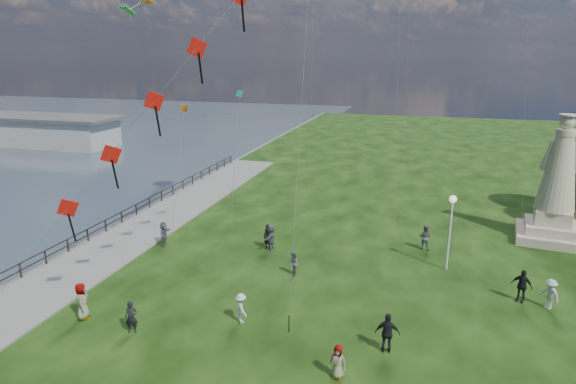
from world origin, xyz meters
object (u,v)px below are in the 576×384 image
(person_0, at_px, (131,317))
(person_1, at_px, (293,263))
(lamppost, at_px, (451,217))
(person_11, at_px, (271,237))
(person_3, at_px, (388,333))
(person_8, at_px, (550,294))
(statue, at_px, (556,194))
(person_5, at_px, (164,234))
(person_9, at_px, (522,286))
(person_7, at_px, (425,237))
(person_10, at_px, (82,301))
(pier_pavilion, at_px, (27,129))
(person_2, at_px, (241,308))
(person_6, at_px, (268,237))
(person_4, at_px, (338,362))

(person_0, bearing_deg, person_1, 33.60)
(lamppost, distance_m, person_0, 18.78)
(lamppost, bearing_deg, person_11, -179.95)
(person_3, bearing_deg, person_8, -144.92)
(statue, height_order, lamppost, statue)
(person_5, bearing_deg, person_11, -91.24)
(person_9, bearing_deg, person_11, -165.19)
(person_1, xyz_separation_m, person_7, (7.55, 6.32, 0.13))
(person_1, bearing_deg, person_5, -121.80)
(person_8, distance_m, person_11, 16.77)
(person_7, distance_m, person_10, 21.56)
(statue, xyz_separation_m, person_0, (-21.85, -18.78, -2.58))
(statue, bearing_deg, pier_pavilion, 169.17)
(person_8, height_order, person_10, person_10)
(person_1, xyz_separation_m, person_5, (-9.84, 2.00, 0.11))
(person_2, relative_size, person_5, 0.90)
(person_1, xyz_separation_m, person_8, (13.92, -0.10, 0.08))
(person_1, height_order, person_8, person_8)
(person_5, bearing_deg, person_6, -90.64)
(lamppost, height_order, person_3, lamppost)
(person_3, bearing_deg, person_5, -31.00)
(person_4, relative_size, person_6, 0.84)
(person_1, bearing_deg, statue, 103.09)
(person_3, distance_m, person_9, 9.29)
(person_10, bearing_deg, statue, -82.84)
(person_2, height_order, person_7, person_7)
(person_6, height_order, person_8, person_6)
(person_7, height_order, person_10, person_10)
(person_11, bearing_deg, person_5, -79.96)
(person_7, relative_size, person_10, 0.91)
(person_4, distance_m, person_8, 12.89)
(person_2, height_order, person_5, person_5)
(person_5, relative_size, person_11, 0.97)
(pier_pavilion, relative_size, person_4, 20.13)
(person_5, height_order, person_11, person_11)
(person_0, xyz_separation_m, person_9, (18.35, 8.46, 0.11))
(person_6, bearing_deg, person_7, 36.80)
(person_0, distance_m, person_10, 3.14)
(person_2, relative_size, person_4, 1.03)
(person_2, height_order, person_11, person_11)
(person_2, bearing_deg, person_7, -83.32)
(person_0, bearing_deg, person_7, 26.15)
(person_3, relative_size, person_9, 1.02)
(person_1, height_order, person_5, person_5)
(person_6, bearing_deg, person_0, -83.80)
(person_3, xyz_separation_m, person_6, (-8.86, 9.68, -0.05))
(lamppost, height_order, person_0, lamppost)
(statue, xyz_separation_m, person_6, (-18.87, -7.28, -2.49))
(pier_pavilion, height_order, person_0, pier_pavilion)
(pier_pavilion, xyz_separation_m, person_7, (58.56, -26.65, -0.97))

